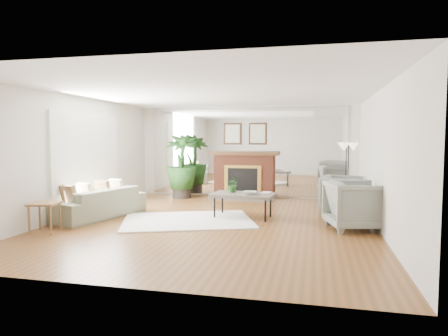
% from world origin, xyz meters
% --- Properties ---
extents(ground, '(7.00, 7.00, 0.00)m').
position_xyz_m(ground, '(0.00, 0.00, 0.00)').
color(ground, brown).
rests_on(ground, ground).
extents(wall_left, '(0.02, 7.00, 2.50)m').
position_xyz_m(wall_left, '(-2.99, 0.00, 1.25)').
color(wall_left, silver).
rests_on(wall_left, ground).
extents(wall_right, '(0.02, 7.00, 2.50)m').
position_xyz_m(wall_right, '(2.99, 0.00, 1.25)').
color(wall_right, silver).
rests_on(wall_right, ground).
extents(wall_back, '(6.00, 0.02, 2.50)m').
position_xyz_m(wall_back, '(0.00, 3.49, 1.25)').
color(wall_back, silver).
rests_on(wall_back, ground).
extents(mirror_panel, '(5.40, 0.04, 2.40)m').
position_xyz_m(mirror_panel, '(0.00, 3.47, 1.25)').
color(mirror_panel, silver).
rests_on(mirror_panel, wall_back).
extents(window_panel, '(0.04, 2.40, 1.50)m').
position_xyz_m(window_panel, '(-2.96, 0.40, 1.35)').
color(window_panel, '#B2E09E').
rests_on(window_panel, wall_left).
extents(fireplace, '(1.85, 0.83, 2.05)m').
position_xyz_m(fireplace, '(0.00, 3.26, 0.66)').
color(fireplace, brown).
rests_on(fireplace, ground).
extents(area_rug, '(2.95, 2.53, 0.03)m').
position_xyz_m(area_rug, '(-0.54, 0.00, 0.01)').
color(area_rug, white).
rests_on(area_rug, ground).
extents(coffee_table, '(1.31, 0.84, 0.50)m').
position_xyz_m(coffee_table, '(0.45, 0.57, 0.46)').
color(coffee_table, '#5E554A').
rests_on(coffee_table, ground).
extents(sofa, '(1.33, 2.21, 0.61)m').
position_xyz_m(sofa, '(-2.45, -0.05, 0.30)').
color(sofa, gray).
rests_on(sofa, ground).
extents(armchair_back, '(1.02, 1.00, 0.80)m').
position_xyz_m(armchair_back, '(2.47, 1.78, 0.40)').
color(armchair_back, gray).
rests_on(armchair_back, ground).
extents(armchair_front, '(1.16, 1.14, 0.87)m').
position_xyz_m(armchair_front, '(2.60, 0.01, 0.44)').
color(armchair_front, gray).
rests_on(armchair_front, ground).
extents(side_table, '(0.54, 0.54, 0.52)m').
position_xyz_m(side_table, '(-2.65, -1.45, 0.44)').
color(side_table, olive).
rests_on(side_table, ground).
extents(potted_ficus, '(1.00, 1.00, 1.73)m').
position_xyz_m(potted_ficus, '(-1.66, 2.88, 0.93)').
color(potted_ficus, black).
rests_on(potted_ficus, ground).
extents(floor_lamp, '(0.49, 0.27, 1.52)m').
position_xyz_m(floor_lamp, '(2.70, 3.10, 1.29)').
color(floor_lamp, black).
rests_on(floor_lamp, ground).
extents(tabletop_plant, '(0.33, 0.29, 0.33)m').
position_xyz_m(tabletop_plant, '(0.22, 0.70, 0.67)').
color(tabletop_plant, '#2C6324').
rests_on(tabletop_plant, coffee_table).
extents(fruit_bowl, '(0.27, 0.27, 0.07)m').
position_xyz_m(fruit_bowl, '(0.62, 0.44, 0.54)').
color(fruit_bowl, olive).
rests_on(fruit_bowl, coffee_table).
extents(book, '(0.23, 0.29, 0.02)m').
position_xyz_m(book, '(0.82, 0.74, 0.51)').
color(book, olive).
rests_on(book, coffee_table).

